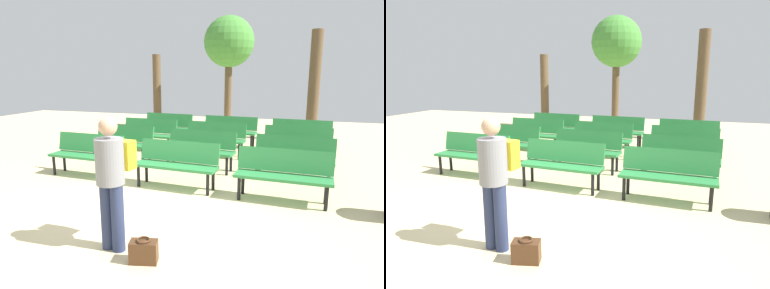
{
  "view_description": "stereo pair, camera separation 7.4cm",
  "coord_description": "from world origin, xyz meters",
  "views": [
    {
      "loc": [
        2.29,
        -4.33,
        2.15
      ],
      "look_at": [
        0.0,
        2.9,
        0.55
      ],
      "focal_mm": 31.89,
      "sensor_mm": 36.0,
      "label": 1
    },
    {
      "loc": [
        2.36,
        -4.3,
        2.15
      ],
      "look_at": [
        0.0,
        2.9,
        0.55
      ],
      "focal_mm": 31.89,
      "sensor_mm": 36.0,
      "label": 2
    }
  ],
  "objects": [
    {
      "name": "ground_plane",
      "position": [
        0.0,
        0.0,
        0.0
      ],
      "size": [
        24.0,
        24.0,
        0.0
      ],
      "primitive_type": "plane",
      "color": "beige"
    },
    {
      "name": "bench_r0_c0",
      "position": [
        -1.95,
        1.71,
        0.5
      ],
      "size": [
        1.62,
        0.55,
        0.87
      ],
      "rotation": [
        0.0,
        0.0,
        -0.04
      ],
      "color": "#2D8442",
      "rests_on": "ground_plane"
    },
    {
      "name": "bench_r0_c1",
      "position": [
        0.13,
        1.54,
        0.5
      ],
      "size": [
        1.63,
        0.58,
        0.87
      ],
      "rotation": [
        0.0,
        0.0,
        -0.06
      ],
      "color": "#2D8442",
      "rests_on": "ground_plane"
    },
    {
      "name": "bench_r0_c2",
      "position": [
        2.09,
        1.42,
        0.5
      ],
      "size": [
        1.62,
        0.56,
        0.87
      ],
      "rotation": [
        0.0,
        0.0,
        -0.05
      ],
      "color": "#2D8442",
      "rests_on": "ground_plane"
    },
    {
      "name": "bench_r1_c0",
      "position": [
        -1.86,
        3.05,
        0.5
      ],
      "size": [
        1.63,
        0.61,
        0.87
      ],
      "rotation": [
        0.0,
        0.0,
        -0.08
      ],
      "color": "#2D8442",
      "rests_on": "ground_plane"
    },
    {
      "name": "bench_r1_c1",
      "position": [
        0.2,
        2.87,
        0.5
      ],
      "size": [
        1.64,
        0.62,
        0.87
      ],
      "rotation": [
        0.0,
        0.0,
        -0.09
      ],
      "color": "#2D8442",
      "rests_on": "ground_plane"
    },
    {
      "name": "bench_r1_c2",
      "position": [
        2.23,
        2.75,
        0.5
      ],
      "size": [
        1.64,
        0.62,
        0.87
      ],
      "rotation": [
        0.0,
        0.0,
        -0.09
      ],
      "color": "#2D8442",
      "rests_on": "ground_plane"
    },
    {
      "name": "bench_r2_c0",
      "position": [
        -1.73,
        4.33,
        0.5
      ],
      "size": [
        1.61,
        0.53,
        0.87
      ],
      "rotation": [
        0.0,
        0.0,
        -0.03
      ],
      "color": "#2D8442",
      "rests_on": "ground_plane"
    },
    {
      "name": "bench_r2_c1",
      "position": [
        0.21,
        4.25,
        0.5
      ],
      "size": [
        1.62,
        0.55,
        0.87
      ],
      "rotation": [
        0.0,
        0.0,
        -0.04
      ],
      "color": "#2D8442",
      "rests_on": "ground_plane"
    },
    {
      "name": "bench_r2_c2",
      "position": [
        2.28,
        4.1,
        0.5
      ],
      "size": [
        1.63,
        0.61,
        0.87
      ],
      "rotation": [
        0.0,
        0.0,
        -0.08
      ],
      "color": "#2D8442",
      "rests_on": "ground_plane"
    },
    {
      "name": "bench_r3_c0",
      "position": [
        -1.69,
        5.66,
        0.5
      ],
      "size": [
        1.63,
        0.6,
        0.87
      ],
      "rotation": [
        0.0,
        0.0,
        -0.07
      ],
      "color": "#2D8442",
      "rests_on": "ground_plane"
    },
    {
      "name": "bench_r3_c1",
      "position": [
        0.34,
        5.55,
        0.5
      ],
      "size": [
        1.62,
        0.57,
        0.87
      ],
      "rotation": [
        0.0,
        0.0,
        -0.06
      ],
      "color": "#2D8442",
      "rests_on": "ground_plane"
    },
    {
      "name": "bench_r3_c2",
      "position": [
        2.37,
        5.4,
        0.5
      ],
      "size": [
        1.62,
        0.57,
        0.87
      ],
      "rotation": [
        0.0,
        0.0,
        -0.06
      ],
      "color": "#2D8442",
      "rests_on": "ground_plane"
    },
    {
      "name": "tree_0",
      "position": [
        -3.25,
        8.49,
        1.43
      ],
      "size": [
        0.32,
        0.32,
        2.86
      ],
      "color": "brown",
      "rests_on": "ground_plane"
    },
    {
      "name": "tree_1",
      "position": [
        -0.36,
        8.61,
        3.22
      ],
      "size": [
        1.87,
        1.87,
        4.21
      ],
      "color": "brown",
      "rests_on": "ground_plane"
    },
    {
      "name": "tree_2",
      "position": [
        2.67,
        7.13,
        1.72
      ],
      "size": [
        0.35,
        0.35,
        3.44
      ],
      "color": "brown",
      "rests_on": "ground_plane"
    },
    {
      "name": "visitor_with_backpack",
      "position": [
        0.19,
        -0.88,
        0.94
      ],
      "size": [
        0.39,
        0.56,
        1.65
      ],
      "rotation": [
        0.0,
        0.0,
        2.99
      ],
      "color": "navy",
      "rests_on": "ground_plane"
    },
    {
      "name": "handbag",
      "position": [
        0.67,
        -1.08,
        0.13
      ],
      "size": [
        0.35,
        0.25,
        0.29
      ],
      "color": "#4C2D19",
      "rests_on": "ground_plane"
    }
  ]
}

